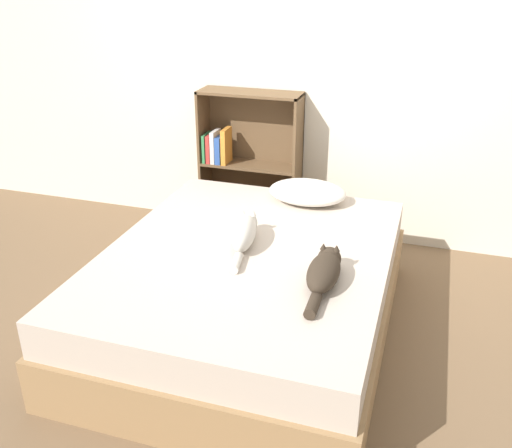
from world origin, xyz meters
The scene contains 7 objects.
ground_plane centered at (0.00, 0.00, 0.00)m, with size 8.00×8.00×0.00m, color brown.
wall_back centered at (0.00, 1.45, 1.25)m, with size 8.00×0.06×2.50m.
bed centered at (0.00, 0.00, 0.25)m, with size 1.60×2.01×0.51m.
pillow centered at (0.15, 0.79, 0.59)m, with size 0.52×0.36×0.14m.
cat_light centered at (-0.05, 0.08, 0.59)m, with size 0.20×0.55×0.16m.
cat_dark centered at (0.47, -0.21, 0.58)m, with size 0.16×0.56×0.15m.
bookshelf centered at (-0.44, 1.32, 0.58)m, with size 0.77×0.26×1.12m.
Camera 1 is at (0.91, -2.68, 2.00)m, focal length 40.00 mm.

